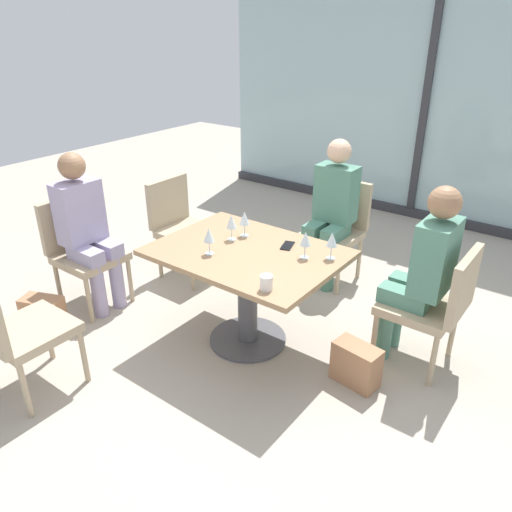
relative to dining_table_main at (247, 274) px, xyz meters
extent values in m
plane|color=#A89E8E|center=(0.00, 0.00, -0.55)|extent=(12.00, 12.00, 0.00)
cube|color=#9AB7BC|center=(0.00, 3.20, 0.80)|extent=(5.17, 0.03, 2.70)
cube|color=#2D2D33|center=(0.00, 3.17, 0.80)|extent=(0.08, 0.06, 2.70)
cube|color=#2D2D33|center=(0.00, 3.17, -0.50)|extent=(5.17, 0.10, 0.10)
cube|color=#997551|center=(0.00, 0.00, 0.17)|extent=(1.24, 0.91, 0.04)
cylinder|color=#4C4C51|center=(0.00, 0.00, -0.20)|extent=(0.14, 0.14, 0.69)
cylinder|color=#4C4C51|center=(0.00, 0.00, -0.53)|extent=(0.56, 0.56, 0.02)
cube|color=tan|center=(1.04, 0.51, -0.13)|extent=(0.46, 0.46, 0.06)
cube|color=tan|center=(1.29, 0.51, 0.11)|extent=(0.05, 0.46, 0.42)
cylinder|color=tan|center=(0.84, 0.71, -0.35)|extent=(0.04, 0.04, 0.39)
cylinder|color=tan|center=(0.84, 0.31, -0.35)|extent=(0.04, 0.04, 0.39)
cylinder|color=tan|center=(1.24, 0.71, -0.35)|extent=(0.04, 0.04, 0.39)
cylinder|color=tan|center=(1.24, 0.31, -0.35)|extent=(0.04, 0.04, 0.39)
cube|color=tan|center=(-1.32, -0.34, -0.13)|extent=(0.46, 0.46, 0.06)
cube|color=tan|center=(-1.57, -0.34, 0.11)|extent=(0.05, 0.46, 0.42)
cylinder|color=tan|center=(-1.12, -0.54, -0.35)|extent=(0.04, 0.04, 0.39)
cylinder|color=tan|center=(-1.12, -0.14, -0.35)|extent=(0.04, 0.04, 0.39)
cylinder|color=tan|center=(-1.52, -0.54, -0.35)|extent=(0.04, 0.04, 0.39)
cylinder|color=tan|center=(-1.52, -0.14, -0.35)|extent=(0.04, 0.04, 0.39)
cube|color=tan|center=(0.00, 1.18, -0.13)|extent=(0.46, 0.46, 0.06)
cube|color=tan|center=(0.00, 1.43, 0.11)|extent=(0.46, 0.05, 0.42)
cylinder|color=tan|center=(-0.20, 0.98, -0.35)|extent=(0.04, 0.04, 0.39)
cylinder|color=tan|center=(0.20, 0.98, -0.35)|extent=(0.04, 0.04, 0.39)
cylinder|color=tan|center=(-0.20, 1.38, -0.35)|extent=(0.04, 0.04, 0.39)
cylinder|color=tan|center=(0.20, 1.38, -0.35)|extent=(0.04, 0.04, 0.39)
cube|color=tan|center=(-1.04, 0.51, -0.13)|extent=(0.46, 0.46, 0.06)
cube|color=tan|center=(-1.29, 0.51, 0.11)|extent=(0.05, 0.46, 0.42)
cylinder|color=tan|center=(-0.84, 0.31, -0.35)|extent=(0.04, 0.04, 0.39)
cylinder|color=tan|center=(-0.84, 0.71, -0.35)|extent=(0.04, 0.04, 0.39)
cylinder|color=tan|center=(-1.24, 0.31, -0.35)|extent=(0.04, 0.04, 0.39)
cylinder|color=tan|center=(-1.24, 0.71, -0.35)|extent=(0.04, 0.04, 0.39)
cube|color=tan|center=(-0.76, -1.18, -0.13)|extent=(0.46, 0.46, 0.06)
cylinder|color=tan|center=(-0.56, -0.98, -0.35)|extent=(0.04, 0.04, 0.39)
cylinder|color=tan|center=(-0.96, -0.98, -0.35)|extent=(0.04, 0.04, 0.39)
cylinder|color=tan|center=(-0.56, -1.38, -0.35)|extent=(0.04, 0.04, 0.39)
cylinder|color=#4C7F6B|center=(0.86, 0.60, -0.32)|extent=(0.11, 0.11, 0.45)
cube|color=#4C7F6B|center=(0.96, 0.60, -0.04)|extent=(0.32, 0.13, 0.11)
cylinder|color=#4C7F6B|center=(0.86, 0.42, -0.32)|extent=(0.11, 0.11, 0.45)
cube|color=#4C7F6B|center=(0.96, 0.42, -0.04)|extent=(0.32, 0.13, 0.11)
cube|color=#4C7F6B|center=(1.09, 0.51, 0.25)|extent=(0.20, 0.34, 0.48)
sphere|color=#936B4C|center=(1.09, 0.51, 0.61)|extent=(0.20, 0.20, 0.20)
cylinder|color=#9E93B7|center=(-1.14, -0.43, -0.32)|extent=(0.11, 0.11, 0.45)
cube|color=#9E93B7|center=(-1.24, -0.43, -0.04)|extent=(0.32, 0.13, 0.11)
cylinder|color=#9E93B7|center=(-1.14, -0.25, -0.32)|extent=(0.11, 0.11, 0.45)
cube|color=#9E93B7|center=(-1.24, -0.25, -0.04)|extent=(0.32, 0.13, 0.11)
cube|color=#9E93B7|center=(-1.37, -0.34, 0.25)|extent=(0.20, 0.34, 0.48)
sphere|color=#936B4C|center=(-1.37, -0.34, 0.61)|extent=(0.20, 0.20, 0.20)
cylinder|color=#4C7F6B|center=(-0.09, 1.01, -0.32)|extent=(0.11, 0.11, 0.45)
cube|color=#4C7F6B|center=(-0.09, 1.10, -0.04)|extent=(0.13, 0.32, 0.11)
cylinder|color=#4C7F6B|center=(0.09, 1.01, -0.32)|extent=(0.11, 0.11, 0.45)
cube|color=#4C7F6B|center=(0.09, 1.10, -0.04)|extent=(0.13, 0.32, 0.11)
cube|color=#4C7F6B|center=(0.00, 1.23, 0.25)|extent=(0.34, 0.20, 0.48)
sphere|color=#D8AD8C|center=(0.00, 1.23, 0.61)|extent=(0.20, 0.20, 0.20)
cylinder|color=silver|center=(-0.20, 0.08, 0.19)|extent=(0.06, 0.06, 0.00)
cylinder|color=silver|center=(-0.20, 0.08, 0.23)|extent=(0.01, 0.01, 0.08)
cone|color=silver|center=(-0.20, 0.08, 0.32)|extent=(0.07, 0.07, 0.09)
cylinder|color=silver|center=(0.51, 0.23, 0.19)|extent=(0.06, 0.06, 0.00)
cylinder|color=silver|center=(0.51, 0.23, 0.23)|extent=(0.01, 0.01, 0.08)
cone|color=silver|center=(0.51, 0.23, 0.32)|extent=(0.07, 0.07, 0.09)
cylinder|color=silver|center=(-0.17, -0.19, 0.19)|extent=(0.06, 0.06, 0.00)
cylinder|color=silver|center=(-0.17, -0.19, 0.23)|extent=(0.01, 0.01, 0.08)
cone|color=silver|center=(-0.17, -0.19, 0.32)|extent=(0.07, 0.07, 0.09)
cylinder|color=silver|center=(-0.17, 0.19, 0.19)|extent=(0.06, 0.06, 0.00)
cylinder|color=silver|center=(-0.17, 0.19, 0.23)|extent=(0.01, 0.01, 0.08)
cone|color=silver|center=(-0.17, 0.19, 0.32)|extent=(0.07, 0.07, 0.09)
cylinder|color=silver|center=(0.37, 0.14, 0.19)|extent=(0.06, 0.06, 0.00)
cylinder|color=silver|center=(0.37, 0.14, 0.23)|extent=(0.01, 0.01, 0.08)
cone|color=silver|center=(0.37, 0.14, 0.32)|extent=(0.07, 0.07, 0.09)
cylinder|color=white|center=(0.41, -0.35, 0.23)|extent=(0.08, 0.08, 0.09)
cube|color=black|center=(0.18, 0.22, 0.19)|extent=(0.11, 0.16, 0.01)
cube|color=#A3704C|center=(0.84, 0.05, -0.41)|extent=(0.32, 0.20, 0.28)
cube|color=#A3704C|center=(-1.30, -0.82, -0.41)|extent=(0.34, 0.26, 0.28)
camera|label=1|loc=(1.85, -2.37, 1.60)|focal=34.72mm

